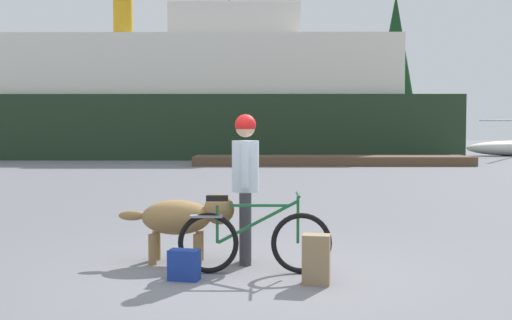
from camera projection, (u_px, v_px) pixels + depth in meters
ground_plane at (254, 277)px, 6.70m from camera, size 160.00×160.00×0.00m
bicycle at (253, 240)px, 6.86m from camera, size 1.71×0.44×0.89m
person_cyclist at (245, 173)px, 7.34m from camera, size 0.32×0.53×1.78m
dog at (184, 217)px, 7.42m from camera, size 1.39×0.49×0.83m
backpack at (316, 259)px, 6.39m from camera, size 0.31×0.25×0.52m
handbag_pannier at (184, 265)px, 6.56m from camera, size 0.35×0.25×0.33m
dock_pier at (331, 160)px, 27.48m from camera, size 12.14×2.52×0.40m
ferry_boat at (187, 102)px, 35.59m from camera, size 29.39×8.87×8.96m
pine_tree_far_left at (148, 78)px, 49.74m from camera, size 3.95×3.95×8.90m
pine_tree_center at (229, 58)px, 48.13m from camera, size 3.83×3.83×11.65m
pine_tree_far_right at (395, 59)px, 47.61m from camera, size 3.45×3.45×11.91m
pine_tree_mid_back at (320, 80)px, 55.70m from camera, size 3.07×3.07×9.78m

